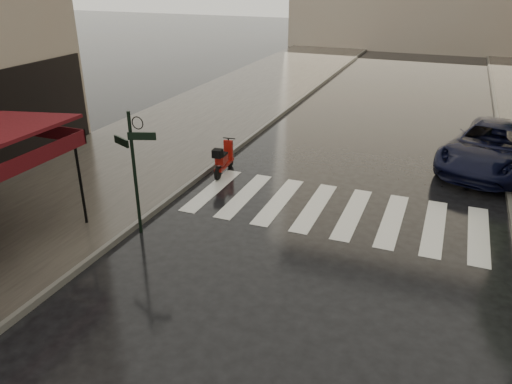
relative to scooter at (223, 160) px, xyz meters
The scene contains 8 objects.
ground 7.37m from the scooter, 82.71° to the right, with size 120.00×120.00×0.00m, color black.
sidewalk_near 5.92m from the scooter, 127.15° to the left, with size 6.00×60.00×0.12m, color #38332D.
curb_near 4.75m from the scooter, 96.27° to the left, with size 0.12×60.00×0.16m, color #595651.
curb_far 9.62m from the scooter, 29.32° to the left, with size 0.12×60.00×0.16m, color #595651.
crosswalk 4.14m from the scooter, 18.29° to the right, with size 7.85×3.20×0.01m.
signpost 4.51m from the scooter, 93.48° to the right, with size 1.17×0.29×3.10m.
scooter is the anchor object (origin of this frame).
parked_car 8.75m from the scooter, 24.97° to the left, with size 2.47×5.35×1.49m, color black.
Camera 1 is at (5.53, -6.11, 6.04)m, focal length 35.00 mm.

